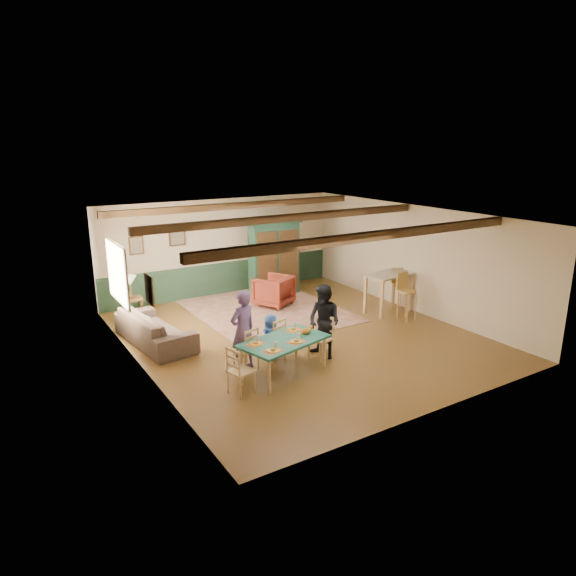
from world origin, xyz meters
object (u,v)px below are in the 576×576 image
dining_chair_end_right (321,338)px  person_man (243,330)px  bar_stool_right (400,290)px  dining_chair_far_right (273,339)px  sofa (155,328)px  dining_chair_end_left (241,370)px  bar_stool_left (407,297)px  armchair (274,291)px  counter_table (388,293)px  armoire (274,257)px  person_woman (324,322)px  dining_chair_far_left (246,349)px  cat (306,330)px  end_table (133,309)px  dining_table (284,357)px  table_lamp (131,287)px  person_child (271,336)px

dining_chair_end_right → person_man: bearing=-117.3°
dining_chair_end_right → bar_stool_right: (3.58, 1.51, 0.10)m
dining_chair_far_right → sofa: bearing=-63.6°
dining_chair_end_left → bar_stool_left: bearing=-89.7°
armchair → counter_table: size_ratio=0.72×
armoire → bar_stool_right: bearing=-50.1°
person_man → person_woman: bearing=154.1°
dining_chair_far_left → person_man: person_man is taller
dining_chair_end_left → cat: size_ratio=2.64×
person_woman → cat: person_woman is taller
armoire → end_table: size_ratio=3.63×
dining_chair_end_right → sofa: 3.62m
dining_table → dining_chair_far_left: bearing=133.0°
person_man → bar_stool_right: person_man is taller
dining_chair_end_left → person_man: size_ratio=0.55×
armchair → sofa: bearing=-12.3°
person_woman → table_lamp: 4.99m
person_child → armchair: size_ratio=1.03×
table_lamp → bar_stool_right: size_ratio=0.51×
cat → end_table: cat is taller
cat → end_table: bearing=101.0°
person_man → dining_chair_far_left: bearing=90.0°
dining_chair_far_left → person_child: person_child is taller
dining_chair_end_left → dining_chair_end_right: bearing=-90.0°
dining_chair_far_right → bar_stool_left: (3.95, 0.33, 0.15)m
person_child → armoire: 4.67m
dining_chair_end_right → person_child: 1.00m
bar_stool_left → bar_stool_right: bearing=51.8°
cat → armchair: 4.02m
dining_chair_far_left → table_lamp: (-1.05, 3.94, 0.43)m
dining_chair_end_left → bar_stool_left: bar_stool_left is taller
dining_chair_end_left → table_lamp: table_lamp is taller
counter_table → bar_stool_left: bearing=-91.0°
person_child → dining_chair_end_left: bearing=27.3°
dining_chair_far_left → counter_table: 4.82m
armoire → bar_stool_left: 4.06m
counter_table → person_child: bearing=-166.7°
dining_chair_end_left → bar_stool_left: (5.16, 1.30, 0.15)m
sofa → bar_stool_right: size_ratio=2.21×
bar_stool_right → person_woman: bearing=-149.5°
dining_table → counter_table: size_ratio=1.33×
person_man → person_child: person_man is taller
table_lamp → bar_stool_left: (5.71, -3.44, -0.28)m
person_child → counter_table: size_ratio=0.75×
dining_chair_far_right → person_man: person_man is taller
dining_chair_far_right → dining_chair_far_left: bearing=-0.0°
person_man → armchair: person_man is taller
dining_chair_far_right → person_woman: (0.91, -0.45, 0.32)m
cat → sofa: cat is taller
armoire → cat: bearing=-107.7°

